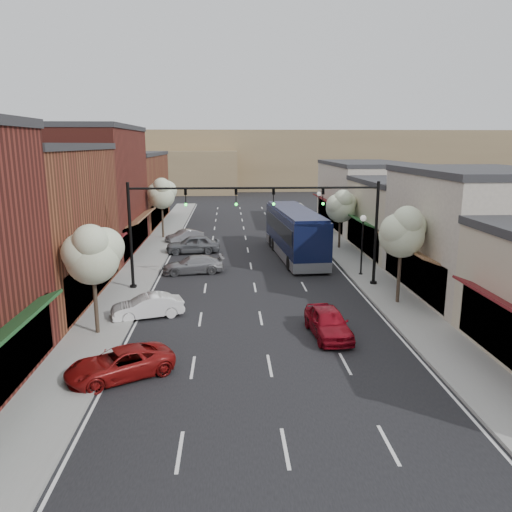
{
  "coord_description": "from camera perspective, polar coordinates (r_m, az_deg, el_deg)",
  "views": [
    {
      "loc": [
        -1.69,
        -23.89,
        9.36
      ],
      "look_at": [
        0.06,
        7.78,
        2.2
      ],
      "focal_mm": 35.0,
      "sensor_mm": 36.0,
      "label": 1
    }
  ],
  "objects": [
    {
      "name": "ground",
      "position": [
        25.71,
        0.83,
        -8.63
      ],
      "size": [
        160.0,
        160.0,
        0.0
      ],
      "primitive_type": "plane",
      "color": "black",
      "rests_on": "ground"
    },
    {
      "name": "sidewalk_left",
      "position": [
        43.91,
        -11.89,
        0.23
      ],
      "size": [
        2.8,
        73.0,
        0.15
      ],
      "primitive_type": "cube",
      "color": "gray",
      "rests_on": "ground"
    },
    {
      "name": "sidewalk_right",
      "position": [
        44.55,
        9.99,
        0.49
      ],
      "size": [
        2.8,
        73.0,
        0.15
      ],
      "primitive_type": "cube",
      "color": "gray",
      "rests_on": "ground"
    },
    {
      "name": "curb_left",
      "position": [
        43.71,
        -10.07,
        0.26
      ],
      "size": [
        0.25,
        73.0,
        0.17
      ],
      "primitive_type": "cube",
      "color": "gray",
      "rests_on": "ground"
    },
    {
      "name": "curb_right",
      "position": [
        44.25,
        8.23,
        0.47
      ],
      "size": [
        0.25,
        73.0,
        0.17
      ],
      "primitive_type": "cube",
      "color": "gray",
      "rests_on": "ground"
    },
    {
      "name": "bldg_left_midnear",
      "position": [
        32.75,
        -25.69,
        3.2
      ],
      "size": [
        10.14,
        14.1,
        9.4
      ],
      "color": "brown",
      "rests_on": "ground"
    },
    {
      "name": "bldg_left_midfar",
      "position": [
        45.82,
        -19.21,
        7.06
      ],
      "size": [
        10.14,
        14.1,
        10.9
      ],
      "color": "maroon",
      "rests_on": "ground"
    },
    {
      "name": "bldg_left_far",
      "position": [
        61.4,
        -15.07,
        7.43
      ],
      "size": [
        10.14,
        18.1,
        8.4
      ],
      "color": "brown",
      "rests_on": "ground"
    },
    {
      "name": "bldg_right_midnear",
      "position": [
        34.06,
        23.8,
        2.42
      ],
      "size": [
        9.14,
        12.1,
        7.9
      ],
      "color": "beige",
      "rests_on": "ground"
    },
    {
      "name": "bldg_right_midfar",
      "position": [
        45.05,
        16.88,
        4.27
      ],
      "size": [
        9.14,
        12.1,
        6.4
      ],
      "color": "#BCAF95",
      "rests_on": "ground"
    },
    {
      "name": "bldg_right_far",
      "position": [
        58.25,
        12.27,
        6.81
      ],
      "size": [
        9.14,
        16.1,
        7.4
      ],
      "color": "beige",
      "rests_on": "ground"
    },
    {
      "name": "hill_far",
      "position": [
        113.95,
        -2.36,
        11.02
      ],
      "size": [
        120.0,
        30.0,
        12.0
      ],
      "primitive_type": "cube",
      "color": "#7A6647",
      "rests_on": "ground"
    },
    {
      "name": "hill_near",
      "position": [
        104.66,
        -16.26,
        9.28
      ],
      "size": [
        50.0,
        20.0,
        8.0
      ],
      "primitive_type": "cube",
      "color": "#7A6647",
      "rests_on": "ground"
    },
    {
      "name": "signal_mast_right",
      "position": [
        33.05,
        9.67,
        4.3
      ],
      "size": [
        8.22,
        0.46,
        7.0
      ],
      "color": "black",
      "rests_on": "ground"
    },
    {
      "name": "signal_mast_left",
      "position": [
        32.47,
        -10.12,
        4.13
      ],
      "size": [
        8.22,
        0.46,
        7.0
      ],
      "color": "black",
      "rests_on": "ground"
    },
    {
      "name": "tree_right_near",
      "position": [
        29.99,
        16.45,
        2.78
      ],
      "size": [
        2.85,
        2.65,
        5.95
      ],
      "color": "#47382B",
      "rests_on": "ground"
    },
    {
      "name": "tree_right_far",
      "position": [
        45.28,
        9.71,
        5.73
      ],
      "size": [
        2.85,
        2.65,
        5.43
      ],
      "color": "#47382B",
      "rests_on": "ground"
    },
    {
      "name": "tree_left_near",
      "position": [
        25.24,
        -18.17,
        0.33
      ],
      "size": [
        2.85,
        2.65,
        5.69
      ],
      "color": "#47382B",
      "rests_on": "ground"
    },
    {
      "name": "tree_left_far",
      "position": [
        50.48,
        -10.71,
        7.09
      ],
      "size": [
        2.85,
        2.65,
        6.13
      ],
      "color": "#47382B",
      "rests_on": "ground"
    },
    {
      "name": "lamp_post_near",
      "position": [
        36.23,
        12.08,
        2.34
      ],
      "size": [
        0.44,
        0.44,
        4.44
      ],
      "color": "black",
      "rests_on": "ground"
    },
    {
      "name": "lamp_post_far",
      "position": [
        53.13,
        7.18,
        5.75
      ],
      "size": [
        0.44,
        0.44,
        4.44
      ],
      "color": "black",
      "rests_on": "ground"
    },
    {
      "name": "coach_bus",
      "position": [
        41.98,
        4.45,
        2.7
      ],
      "size": [
        3.8,
        13.32,
        4.02
      ],
      "rotation": [
        0.0,
        0.0,
        0.07
      ],
      "color": "#0D1335",
      "rests_on": "ground"
    },
    {
      "name": "red_hatchback",
      "position": [
        25.14,
        8.24,
        -7.49
      ],
      "size": [
        2.06,
        4.4,
        1.46
      ],
      "primitive_type": "imported",
      "rotation": [
        0.0,
        0.0,
        0.08
      ],
      "color": "maroon",
      "rests_on": "ground"
    },
    {
      "name": "parked_car_a",
      "position": [
        21.5,
        -15.32,
        -11.78
      ],
      "size": [
        4.78,
        3.88,
        1.21
      ],
      "primitive_type": "imported",
      "rotation": [
        0.0,
        0.0,
        -1.06
      ],
      "color": "maroon",
      "rests_on": "ground"
    },
    {
      "name": "parked_car_b",
      "position": [
        28.13,
        -12.3,
        -5.64
      ],
      "size": [
        4.11,
        2.48,
        1.28
      ],
      "primitive_type": "imported",
      "rotation": [
        0.0,
        0.0,
        -1.26
      ],
      "color": "white",
      "rests_on": "ground"
    },
    {
      "name": "parked_car_c",
      "position": [
        37.03,
        -7.2,
        -0.98
      ],
      "size": [
        4.72,
        2.48,
        1.3
      ],
      "primitive_type": "imported",
      "rotation": [
        0.0,
        0.0,
        -1.42
      ],
      "color": "gray",
      "rests_on": "ground"
    },
    {
      "name": "parked_car_d",
      "position": [
        43.82,
        -7.2,
        1.34
      ],
      "size": [
        4.81,
        2.29,
        1.59
      ],
      "primitive_type": "imported",
      "rotation": [
        0.0,
        0.0,
        -1.48
      ],
      "color": "slate",
      "rests_on": "ground"
    },
    {
      "name": "parked_car_e",
      "position": [
        48.85,
        -8.16,
        2.27
      ],
      "size": [
        3.76,
        3.22,
        1.22
      ],
      "primitive_type": "imported",
      "rotation": [
        0.0,
        0.0,
        -0.95
      ],
      "color": "#9A9A9F",
      "rests_on": "ground"
    }
  ]
}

